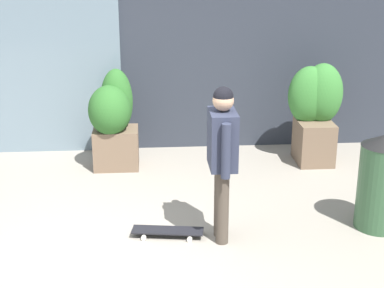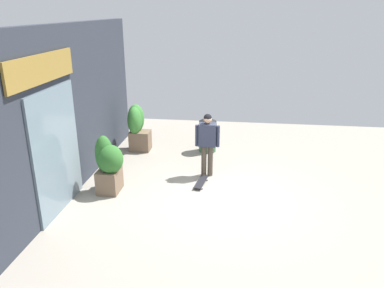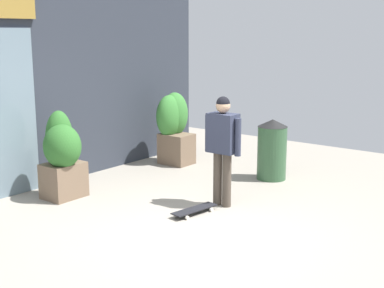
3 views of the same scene
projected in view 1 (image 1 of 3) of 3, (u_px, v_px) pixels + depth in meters
name	position (u px, v px, depth m)	size (l,w,h in m)	color
ground_plane	(107.00, 261.00, 5.58)	(12.00, 12.00, 0.00)	gray
building_facade	(113.00, 22.00, 8.17)	(8.06, 0.31, 3.70)	#2D333D
skateboarder	(222.00, 150.00, 5.70)	(0.26, 0.60, 1.60)	#4C4238
skateboard	(168.00, 231.00, 6.04)	(0.76, 0.31, 0.08)	black
planter_box_left	(114.00, 119.00, 7.72)	(0.64, 0.66, 1.33)	brown
planter_box_right	(315.00, 108.00, 7.97)	(0.75, 0.66, 1.36)	brown
trash_bin	(382.00, 181.00, 6.10)	(0.51, 0.51, 1.04)	#335938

